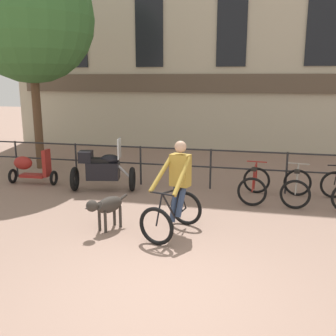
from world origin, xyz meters
name	(u,v)px	position (x,y,z in m)	size (l,w,h in m)	color
ground_plane	(161,293)	(0.00, 0.00, 0.00)	(60.00, 60.00, 0.00)	#8E7060
canal_railing	(211,162)	(0.00, 5.20, 0.71)	(15.05, 0.05, 1.05)	#232326
cyclist_with_bike	(176,192)	(-0.26, 2.16, 0.76)	(0.99, 1.32, 1.70)	black
dog	(106,206)	(-1.54, 1.93, 0.48)	(0.56, 0.96, 0.67)	#332D28
parked_motorcycle	(102,169)	(-2.63, 4.38, 0.56)	(1.68, 0.94, 1.35)	black
parked_bicycle_near_lamp	(254,185)	(1.12, 4.54, 0.36)	(0.75, 1.16, 0.86)	black
parked_bicycle_mid_left	(296,187)	(2.07, 4.54, 0.36)	(0.79, 1.18, 0.86)	black
parked_scooter	(31,168)	(-4.76, 4.55, 0.46)	(1.30, 0.47, 0.96)	black
tree_canalside_left	(30,18)	(-5.58, 6.39, 4.52)	(3.79, 3.79, 6.42)	brown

